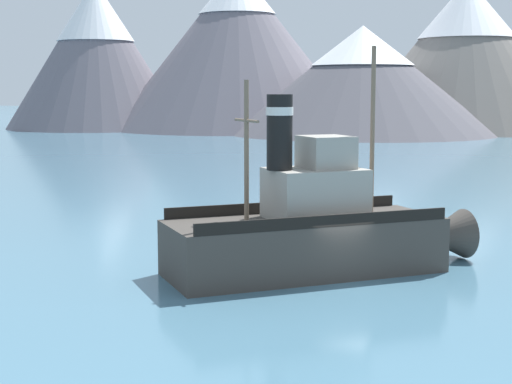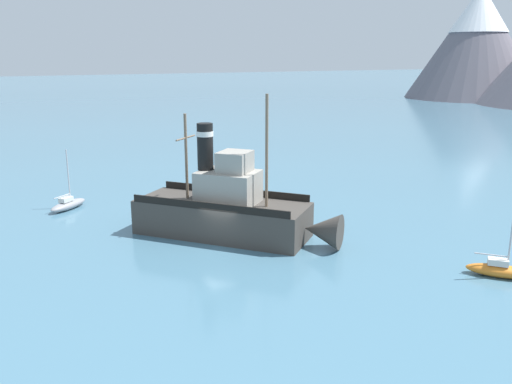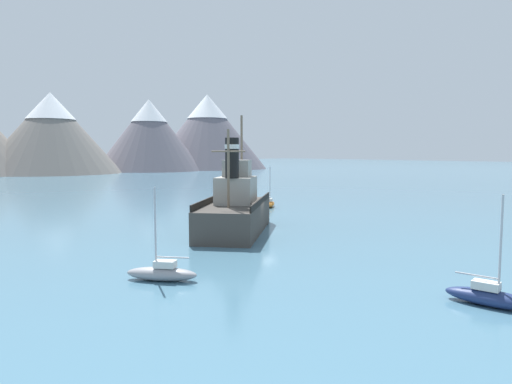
{
  "view_description": "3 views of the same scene",
  "coord_description": "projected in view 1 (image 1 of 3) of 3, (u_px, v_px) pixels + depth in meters",
  "views": [
    {
      "loc": [
        7.58,
        -31.47,
        7.99
      ],
      "look_at": [
        -4.52,
        2.04,
        3.33
      ],
      "focal_mm": 55.0,
      "sensor_mm": 36.0,
      "label": 1
    },
    {
      "loc": [
        31.49,
        -13.47,
        12.42
      ],
      "look_at": [
        0.38,
        2.38,
        3.44
      ],
      "focal_mm": 38.0,
      "sensor_mm": 36.0,
      "label": 2
    },
    {
      "loc": [
        -24.85,
        -28.71,
        6.7
      ],
      "look_at": [
        0.2,
        0.59,
        3.28
      ],
      "focal_mm": 32.0,
      "sensor_mm": 36.0,
      "label": 3
    }
  ],
  "objects": [
    {
      "name": "ground_plane",
      "position": [
        340.0,
        281.0,
        32.94
      ],
      "size": [
        600.0,
        600.0,
        0.0
      ],
      "primitive_type": "plane",
      "color": "#477289"
    },
    {
      "name": "mountain_ridge",
      "position": [
        477.0,
        55.0,
        143.83
      ],
      "size": [
        200.02,
        66.83,
        32.5
      ],
      "color": "slate",
      "rests_on": "ground"
    },
    {
      "name": "old_tugboat",
      "position": [
        317.0,
        231.0,
        34.36
      ],
      "size": [
        13.02,
        12.07,
        9.9
      ],
      "color": "#423D38",
      "rests_on": "ground"
    }
  ]
}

